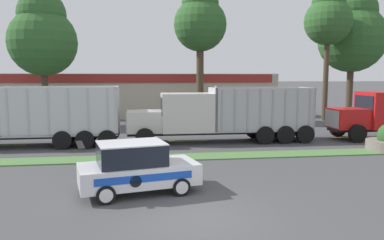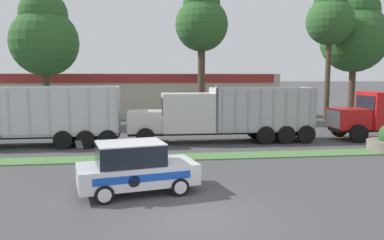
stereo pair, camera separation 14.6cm
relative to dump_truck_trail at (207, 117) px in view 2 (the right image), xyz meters
name	(u,v)px [view 2 (the right image)]	position (x,y,z in m)	size (l,w,h in m)	color
ground_plane	(194,217)	(-2.46, -12.13, -1.59)	(600.00, 600.00, 0.00)	#474749
grass_verge	(172,157)	(-2.46, -4.20, -1.56)	(120.00, 1.52, 0.06)	#517F42
centre_line_2	(6,145)	(-11.88, 0.56, -1.58)	(2.40, 0.14, 0.01)	yellow
centre_line_3	(100,143)	(-6.48, 0.56, -1.58)	(2.40, 0.14, 0.01)	yellow
centre_line_4	(188,141)	(-1.08, 0.56, -1.58)	(2.40, 0.14, 0.01)	yellow
centre_line_5	(272,139)	(4.32, 0.56, -1.58)	(2.40, 0.14, 0.01)	yellow
centre_line_6	(350,137)	(9.72, 0.56, -1.58)	(2.40, 0.14, 0.01)	yellow
dump_truck_trail	(207,117)	(0.00, 0.00, 0.00)	(11.30, 2.59, 3.47)	black
dump_truck_far_right	(5,120)	(-11.69, 0.04, -0.07)	(11.44, 2.72, 3.44)	black
rally_car	(135,167)	(-4.15, -9.56, -0.70)	(4.33, 2.69, 1.81)	white
store_building_backdrop	(140,94)	(-4.18, 18.99, 0.56)	(27.28, 12.10, 4.28)	#BCB29E
tree_behind_left	(354,32)	(17.13, 13.25, 6.84)	(6.66, 6.66, 12.77)	#473828
tree_behind_centre	(44,36)	(-11.42, 8.56, 5.60)	(5.27, 5.27, 10.63)	#473828
tree_behind_right	(330,17)	(12.85, 10.06, 7.71)	(4.24, 4.24, 12.13)	#473828
tree_behind_far_right	(202,21)	(1.23, 10.25, 7.22)	(4.57, 4.57, 11.88)	#473828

